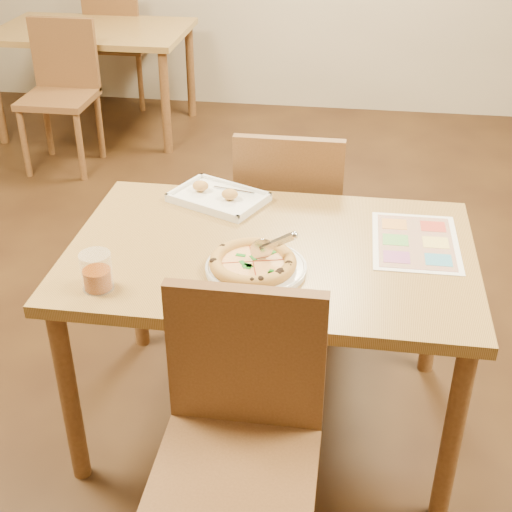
# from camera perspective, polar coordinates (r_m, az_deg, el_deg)

# --- Properties ---
(room) EXTENTS (7.00, 7.00, 7.00)m
(room) POSITION_cam_1_polar(r_m,az_deg,el_deg) (2.04, 1.40, 16.04)
(room) COLOR #36210E
(room) RESTS_ON ground
(dining_table) EXTENTS (1.30, 0.85, 0.72)m
(dining_table) POSITION_cam_1_polar(r_m,az_deg,el_deg) (2.33, 1.18, -1.23)
(dining_table) COLOR olive
(dining_table) RESTS_ON ground
(chair_near) EXTENTS (0.42, 0.42, 0.47)m
(chair_near) POSITION_cam_1_polar(r_m,az_deg,el_deg) (1.90, -1.24, -12.57)
(chair_near) COLOR brown
(chair_near) RESTS_ON ground
(chair_far) EXTENTS (0.42, 0.42, 0.47)m
(chair_far) POSITION_cam_1_polar(r_m,az_deg,el_deg) (2.89, 2.71, 3.89)
(chair_far) COLOR brown
(chair_far) RESTS_ON ground
(bg_table) EXTENTS (1.30, 0.85, 0.72)m
(bg_table) POSITION_cam_1_polar(r_m,az_deg,el_deg) (5.25, -12.91, 16.44)
(bg_table) COLOR olive
(bg_table) RESTS_ON ground
(bg_chair_near) EXTENTS (0.42, 0.42, 0.47)m
(bg_chair_near) POSITION_cam_1_polar(r_m,az_deg,el_deg) (4.73, -15.31, 13.73)
(bg_chair_near) COLOR brown
(bg_chair_near) RESTS_ON ground
(bg_chair_far) EXTENTS (0.42, 0.42, 0.47)m
(bg_chair_far) POSITION_cam_1_polar(r_m,az_deg,el_deg) (5.73, -11.08, 17.08)
(bg_chair_far) COLOR brown
(bg_chair_far) RESTS_ON ground
(plate) EXTENTS (0.40, 0.40, 0.02)m
(plate) POSITION_cam_1_polar(r_m,az_deg,el_deg) (2.17, -0.00, -0.95)
(plate) COLOR silver
(plate) RESTS_ON dining_table
(pizza) EXTENTS (0.27, 0.27, 0.04)m
(pizza) POSITION_cam_1_polar(r_m,az_deg,el_deg) (2.15, -0.25, -0.53)
(pizza) COLOR gold
(pizza) RESTS_ON plate
(pizza_cutter) EXTENTS (0.13, 0.06, 0.08)m
(pizza_cutter) POSITION_cam_1_polar(r_m,az_deg,el_deg) (2.15, 1.37, 0.94)
(pizza_cutter) COLOR silver
(pizza_cutter) RESTS_ON pizza
(appetizer_tray) EXTENTS (0.38, 0.33, 0.06)m
(appetizer_tray) POSITION_cam_1_polar(r_m,az_deg,el_deg) (2.59, -3.06, 4.70)
(appetizer_tray) COLOR white
(appetizer_tray) RESTS_ON dining_table
(glass_tumbler) EXTENTS (0.09, 0.09, 0.11)m
(glass_tumbler) POSITION_cam_1_polar(r_m,az_deg,el_deg) (2.11, -12.62, -1.37)
(glass_tumbler) COLOR #7F3509
(glass_tumbler) RESTS_ON dining_table
(menu) EXTENTS (0.28, 0.39, 0.00)m
(menu) POSITION_cam_1_polar(r_m,az_deg,el_deg) (2.38, 12.64, 1.12)
(menu) COLOR white
(menu) RESTS_ON dining_table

